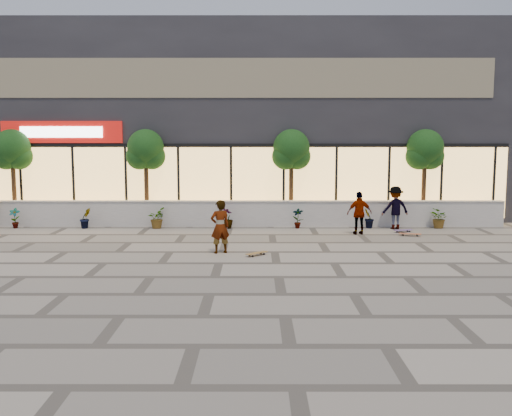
{
  "coord_description": "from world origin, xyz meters",
  "views": [
    {
      "loc": [
        1.07,
        -15.83,
        3.47
      ],
      "look_at": [
        1.05,
        2.34,
        1.3
      ],
      "focal_mm": 40.0,
      "sensor_mm": 36.0,
      "label": 1
    }
  ],
  "objects_px": {
    "tree_midwest": "(146,152)",
    "skateboard_right_near": "(410,234)",
    "skater_right_far": "(395,208)",
    "skateboard_right_far": "(403,230)",
    "tree_mideast": "(291,152)",
    "tree_east": "(425,152)",
    "skateboard_center": "(257,253)",
    "skater_right_near": "(359,213)",
    "skater_center": "(220,227)",
    "tree_west": "(12,152)"
  },
  "relations": [
    {
      "from": "tree_midwest",
      "to": "skateboard_right_near",
      "type": "bearing_deg",
      "value": -16.91
    },
    {
      "from": "skater_center",
      "to": "tree_west",
      "type": "bearing_deg",
      "value": -56.61
    },
    {
      "from": "skater_right_near",
      "to": "skateboard_right_far",
      "type": "bearing_deg",
      "value": -171.72
    },
    {
      "from": "tree_west",
      "to": "skater_right_near",
      "type": "bearing_deg",
      "value": -11.01
    },
    {
      "from": "tree_east",
      "to": "tree_mideast",
      "type": "bearing_deg",
      "value": 180.0
    },
    {
      "from": "skateboard_center",
      "to": "skateboard_right_near",
      "type": "bearing_deg",
      "value": -9.93
    },
    {
      "from": "skater_center",
      "to": "skater_right_far",
      "type": "bearing_deg",
      "value": -165.45
    },
    {
      "from": "tree_mideast",
      "to": "skater_right_far",
      "type": "xyz_separation_m",
      "value": [
        4.0,
        -1.4,
        -2.15
      ]
    },
    {
      "from": "tree_midwest",
      "to": "skater_right_near",
      "type": "xyz_separation_m",
      "value": [
        8.36,
        -2.7,
        -2.19
      ]
    },
    {
      "from": "skater_center",
      "to": "tree_east",
      "type": "bearing_deg",
      "value": -164.1
    },
    {
      "from": "tree_mideast",
      "to": "tree_east",
      "type": "bearing_deg",
      "value": 0.0
    },
    {
      "from": "tree_west",
      "to": "skater_right_far",
      "type": "distance_m",
      "value": 15.71
    },
    {
      "from": "tree_midwest",
      "to": "skater_right_far",
      "type": "height_order",
      "value": "tree_midwest"
    },
    {
      "from": "tree_west",
      "to": "skateboard_center",
      "type": "height_order",
      "value": "tree_west"
    },
    {
      "from": "tree_midwest",
      "to": "tree_east",
      "type": "xyz_separation_m",
      "value": [
        11.5,
        0.0,
        0.0
      ]
    },
    {
      "from": "skater_right_near",
      "to": "tree_east",
      "type": "bearing_deg",
      "value": -146.17
    },
    {
      "from": "skater_center",
      "to": "skateboard_right_far",
      "type": "distance_m",
      "value": 7.83
    },
    {
      "from": "tree_east",
      "to": "skateboard_center",
      "type": "bearing_deg",
      "value": -136.32
    },
    {
      "from": "skater_right_far",
      "to": "skateboard_right_far",
      "type": "height_order",
      "value": "skater_right_far"
    },
    {
      "from": "skater_right_near",
      "to": "skater_center",
      "type": "bearing_deg",
      "value": 28.75
    },
    {
      "from": "skater_center",
      "to": "skater_right_near",
      "type": "distance_m",
      "value": 6.05
    },
    {
      "from": "skater_center",
      "to": "skateboard_right_near",
      "type": "relative_size",
      "value": 2.02
    },
    {
      "from": "tree_west",
      "to": "tree_midwest",
      "type": "relative_size",
      "value": 1.0
    },
    {
      "from": "tree_mideast",
      "to": "tree_east",
      "type": "relative_size",
      "value": 1.0
    },
    {
      "from": "skateboard_center",
      "to": "skateboard_right_far",
      "type": "height_order",
      "value": "same"
    },
    {
      "from": "tree_west",
      "to": "skater_right_far",
      "type": "height_order",
      "value": "tree_west"
    },
    {
      "from": "tree_west",
      "to": "skateboard_right_far",
      "type": "xyz_separation_m",
      "value": [
        15.63,
        -2.22,
        -2.91
      ]
    },
    {
      "from": "skateboard_right_near",
      "to": "tree_east",
      "type": "bearing_deg",
      "value": 78.03
    },
    {
      "from": "skater_center",
      "to": "skateboard_right_near",
      "type": "distance_m",
      "value": 7.44
    },
    {
      "from": "skater_center",
      "to": "skateboard_right_far",
      "type": "height_order",
      "value": "skater_center"
    },
    {
      "from": "tree_midwest",
      "to": "skateboard_right_near",
      "type": "height_order",
      "value": "tree_midwest"
    },
    {
      "from": "skateboard_right_near",
      "to": "skateboard_right_far",
      "type": "height_order",
      "value": "skateboard_right_near"
    },
    {
      "from": "tree_mideast",
      "to": "skateboard_center",
      "type": "relative_size",
      "value": 5.62
    },
    {
      "from": "tree_mideast",
      "to": "tree_east",
      "type": "xyz_separation_m",
      "value": [
        5.5,
        0.0,
        0.0
      ]
    },
    {
      "from": "tree_west",
      "to": "tree_midwest",
      "type": "distance_m",
      "value": 5.5
    },
    {
      "from": "skater_center",
      "to": "skateboard_right_near",
      "type": "bearing_deg",
      "value": -176.71
    },
    {
      "from": "tree_west",
      "to": "tree_mideast",
      "type": "height_order",
      "value": "same"
    },
    {
      "from": "tree_mideast",
      "to": "skateboard_center",
      "type": "distance_m",
      "value": 7.37
    },
    {
      "from": "tree_midwest",
      "to": "tree_east",
      "type": "bearing_deg",
      "value": 0.0
    },
    {
      "from": "skater_right_near",
      "to": "skateboard_right_far",
      "type": "height_order",
      "value": "skater_right_near"
    },
    {
      "from": "skateboard_right_far",
      "to": "tree_west",
      "type": "bearing_deg",
      "value": 150.63
    },
    {
      "from": "tree_midwest",
      "to": "skateboard_right_near",
      "type": "relative_size",
      "value": 4.79
    },
    {
      "from": "skater_right_near",
      "to": "skateboard_right_far",
      "type": "distance_m",
      "value": 1.96
    },
    {
      "from": "skater_right_far",
      "to": "skateboard_center",
      "type": "relative_size",
      "value": 2.4
    },
    {
      "from": "tree_mideast",
      "to": "skateboard_right_near",
      "type": "bearing_deg",
      "value": -36.62
    },
    {
      "from": "tree_midwest",
      "to": "tree_mideast",
      "type": "bearing_deg",
      "value": 0.0
    },
    {
      "from": "tree_midwest",
      "to": "skateboard_center",
      "type": "height_order",
      "value": "tree_midwest"
    },
    {
      "from": "tree_midwest",
      "to": "tree_east",
      "type": "height_order",
      "value": "same"
    },
    {
      "from": "skater_right_far",
      "to": "tree_midwest",
      "type": "bearing_deg",
      "value": -18.87
    },
    {
      "from": "skater_center",
      "to": "skateboard_center",
      "type": "height_order",
      "value": "skater_center"
    }
  ]
}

